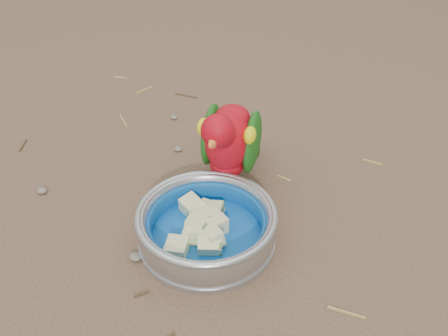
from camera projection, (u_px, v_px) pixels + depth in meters
The scene contains 6 objects.
ground at pixel (157, 233), 0.80m from camera, with size 60.00×60.00×0.00m, color brown.
food_bowl at pixel (207, 238), 0.78m from camera, with size 0.21×0.21×0.02m, color #B2B2BA.
bowl_wall at pixel (207, 224), 0.76m from camera, with size 0.21×0.21×0.04m, color #B2B2BA, non-canonical shape.
fruit_wedges at pixel (207, 227), 0.76m from camera, with size 0.13×0.13×0.03m, color beige, non-canonical shape.
lory_parrot at pixel (229, 148), 0.84m from camera, with size 0.10×0.21×0.17m, color #AC0814, non-canonical shape.
ground_debris at pixel (164, 219), 0.82m from camera, with size 0.90×0.80×0.01m, color #AA9049, non-canonical shape.
Camera 1 is at (0.37, -0.46, 0.56)m, focal length 40.00 mm.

